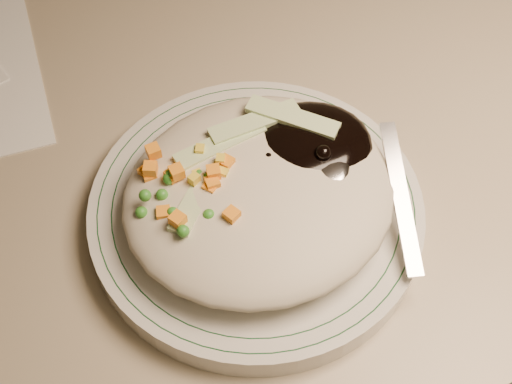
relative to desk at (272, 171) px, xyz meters
name	(u,v)px	position (x,y,z in m)	size (l,w,h in m)	color
desk	(272,171)	(0.00, 0.00, 0.00)	(1.40, 0.70, 0.74)	gray
plate	(256,212)	(-0.11, -0.16, 0.21)	(0.24, 0.24, 0.02)	silver
plate_rim	(256,205)	(-0.11, -0.16, 0.22)	(0.23, 0.23, 0.00)	#144723
meal	(262,186)	(-0.10, -0.17, 0.24)	(0.21, 0.19, 0.05)	#BDB399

